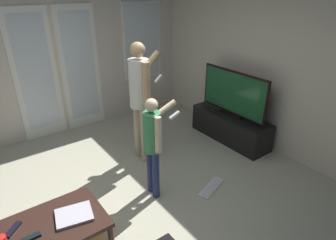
# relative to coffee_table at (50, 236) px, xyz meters

# --- Properties ---
(ground_plane) EXTENTS (5.28, 4.97, 0.02)m
(ground_plane) POSITION_rel_coffee_table_xyz_m (0.72, 0.17, -0.34)
(ground_plane) COLOR #ACA891
(wall_back_with_doors) EXTENTS (5.28, 0.09, 2.86)m
(wall_back_with_doors) POSITION_rel_coffee_table_xyz_m (0.80, 2.62, 1.05)
(wall_back_with_doors) COLOR beige
(wall_back_with_doors) RESTS_ON ground_plane
(wall_right_plain) EXTENTS (0.06, 4.97, 2.83)m
(wall_right_plain) POSITION_rel_coffee_table_xyz_m (3.33, 0.17, 1.08)
(wall_right_plain) COLOR beige
(wall_right_plain) RESTS_ON ground_plane
(coffee_table) EXTENTS (0.94, 0.63, 0.45)m
(coffee_table) POSITION_rel_coffee_table_xyz_m (0.00, 0.00, 0.00)
(coffee_table) COLOR #2F1C16
(coffee_table) RESTS_ON ground_plane
(tv_stand) EXTENTS (0.43, 1.34, 0.44)m
(tv_stand) POSITION_rel_coffee_table_xyz_m (3.01, 0.66, -0.11)
(tv_stand) COLOR black
(tv_stand) RESTS_ON ground_plane
(flat_screen_tv) EXTENTS (0.08, 1.22, 0.70)m
(flat_screen_tv) POSITION_rel_coffee_table_xyz_m (3.01, 0.66, 0.46)
(flat_screen_tv) COLOR black
(flat_screen_tv) RESTS_ON tv_stand
(person_adult) EXTENTS (0.62, 0.45, 1.67)m
(person_adult) POSITION_rel_coffee_table_xyz_m (1.58, 1.03, 0.67)
(person_adult) COLOR tan
(person_adult) RESTS_ON ground_plane
(person_child) EXTENTS (0.56, 0.33, 1.23)m
(person_child) POSITION_rel_coffee_table_xyz_m (1.27, 0.28, 0.41)
(person_child) COLOR navy
(person_child) RESTS_ON ground_plane
(loose_keyboard) EXTENTS (0.46, 0.26, 0.02)m
(loose_keyboard) POSITION_rel_coffee_table_xyz_m (1.89, -0.08, -0.32)
(loose_keyboard) COLOR white
(loose_keyboard) RESTS_ON ground_plane
(laptop_closed) EXTENTS (0.36, 0.32, 0.03)m
(laptop_closed) POSITION_rel_coffee_table_xyz_m (0.22, -0.03, 0.14)
(laptop_closed) COLOR #B7B0BE
(laptop_closed) RESTS_ON coffee_table
(tv_remote_black) EXTENTS (0.17, 0.05, 0.02)m
(tv_remote_black) POSITION_rel_coffee_table_xyz_m (-0.16, -0.06, 0.13)
(tv_remote_black) COLOR black
(tv_remote_black) RESTS_ON coffee_table
(dvd_remote_slim) EXTENTS (0.16, 0.15, 0.02)m
(dvd_remote_slim) POSITION_rel_coffee_table_xyz_m (-0.25, 0.12, 0.13)
(dvd_remote_slim) COLOR black
(dvd_remote_slim) RESTS_ON coffee_table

